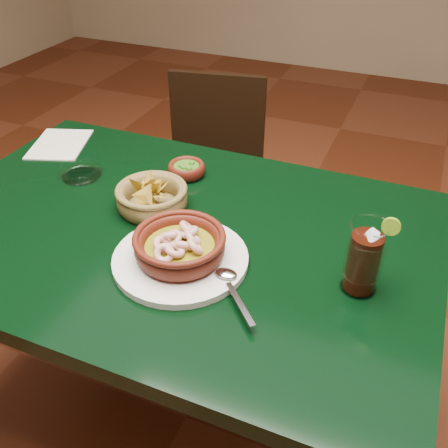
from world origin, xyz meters
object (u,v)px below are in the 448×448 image
at_px(chip_basket, 152,197).
at_px(shrimp_plate, 180,249).
at_px(dining_chair, 212,178).
at_px(cola_drink, 364,258).
at_px(dining_table, 174,260).

bearing_deg(chip_basket, shrimp_plate, -45.21).
distance_m(dining_chair, cola_drink, 1.05).
bearing_deg(dining_chair, cola_drink, -48.80).
relative_size(shrimp_plate, cola_drink, 2.01).
bearing_deg(shrimp_plate, cola_drink, 10.11).
xyz_separation_m(dining_chair, cola_drink, (0.65, -0.74, 0.37)).
xyz_separation_m(dining_table, shrimp_plate, (0.08, -0.10, 0.13)).
bearing_deg(dining_chair, chip_basket, -78.17).
xyz_separation_m(dining_table, chip_basket, (-0.08, 0.05, 0.13)).
xyz_separation_m(shrimp_plate, cola_drink, (0.36, 0.06, 0.04)).
bearing_deg(chip_basket, cola_drink, -10.19).
distance_m(dining_table, dining_chair, 0.76).
distance_m(dining_table, shrimp_plate, 0.19).
bearing_deg(cola_drink, shrimp_plate, -169.89).
bearing_deg(chip_basket, dining_chair, 101.83).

